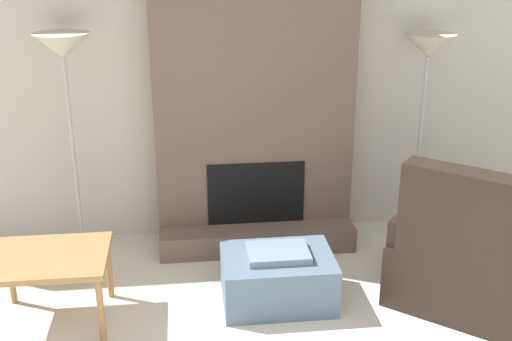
# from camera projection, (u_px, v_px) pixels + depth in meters

# --- Properties ---
(wall_back) EXTENTS (7.01, 0.06, 2.60)m
(wall_back) POSITION_uv_depth(u_px,v_px,m) (251.00, 85.00, 5.33)
(wall_back) COLOR #BCB7AD
(wall_back) RESTS_ON ground_plane
(fireplace) EXTENTS (1.61, 0.57, 2.60)m
(fireplace) POSITION_uv_depth(u_px,v_px,m) (254.00, 101.00, 5.17)
(fireplace) COLOR brown
(fireplace) RESTS_ON ground_plane
(ottoman) EXTENTS (0.79, 0.59, 0.41)m
(ottoman) POSITION_uv_depth(u_px,v_px,m) (278.00, 277.00, 4.57)
(ottoman) COLOR slate
(ottoman) RESTS_ON ground_plane
(armchair) EXTENTS (1.31, 1.30, 1.09)m
(armchair) POSITION_uv_depth(u_px,v_px,m) (466.00, 263.00, 4.49)
(armchair) COLOR black
(armchair) RESTS_ON ground_plane
(side_table) EXTENTS (0.76, 0.63, 0.50)m
(side_table) POSITION_uv_depth(u_px,v_px,m) (50.00, 263.00, 4.24)
(side_table) COLOR #9E7042
(side_table) RESTS_ON ground_plane
(floor_lamp_left) EXTENTS (0.43, 0.43, 1.79)m
(floor_lamp_left) POSITION_uv_depth(u_px,v_px,m) (63.00, 55.00, 4.80)
(floor_lamp_left) COLOR #ADADB2
(floor_lamp_left) RESTS_ON ground_plane
(floor_lamp_right) EXTENTS (0.43, 0.43, 1.74)m
(floor_lamp_right) POSITION_uv_depth(u_px,v_px,m) (428.00, 54.00, 5.13)
(floor_lamp_right) COLOR #ADADB2
(floor_lamp_right) RESTS_ON ground_plane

